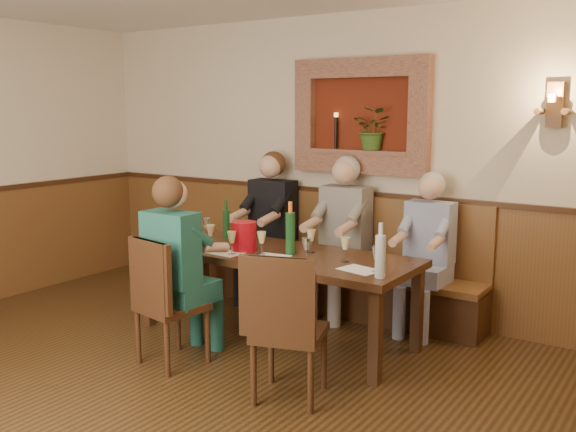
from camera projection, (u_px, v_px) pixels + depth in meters
name	position (u px, v px, depth m)	size (l,w,h in m)	color
ground_plane	(102.00, 426.00, 3.94)	(6.00, 6.00, 0.00)	black
room_shell	(86.00, 115.00, 3.62)	(6.04, 6.04, 2.82)	beige
wainscoting	(98.00, 335.00, 3.84)	(6.02, 6.02, 1.15)	brown
wall_niche	(364.00, 121.00, 5.91)	(1.36, 0.30, 1.06)	#5B1B0D
wall_sconce	(555.00, 106.00, 4.96)	(0.25, 0.20, 0.35)	brown
dining_table	(275.00, 260.00, 5.34)	(2.40, 0.90, 0.75)	black
bench	(331.00, 276.00, 6.17)	(3.00, 0.45, 1.11)	#381E0F
chair_near_left	(170.00, 327.00, 4.86)	(0.51, 0.51, 0.99)	black
chair_near_right	(289.00, 357.00, 4.27)	(0.56, 0.56, 1.01)	black
person_bench_left	(267.00, 240.00, 6.40)	(0.45, 0.56, 1.50)	black
person_bench_mid	(340.00, 250.00, 5.95)	(0.45, 0.55, 1.49)	#5E5A56
person_bench_right	(425.00, 268.00, 5.50)	(0.41, 0.50, 1.39)	navy
person_chair_front	(181.00, 284.00, 4.90)	(0.43, 0.52, 1.44)	navy
spittoon_bucket	(244.00, 236.00, 5.35)	(0.21, 0.21, 0.24)	red
wine_bottle_green_a	(290.00, 232.00, 5.21)	(0.09, 0.09, 0.43)	#19471E
wine_bottle_green_b	(226.00, 223.00, 5.83)	(0.08, 0.08, 0.35)	#19471E
water_bottle	(380.00, 255.00, 4.48)	(0.09, 0.09, 0.39)	silver
tasting_sheet_a	(183.00, 245.00, 5.58)	(0.25, 0.18, 0.00)	white
tasting_sheet_b	(273.00, 256.00, 5.14)	(0.26, 0.19, 0.00)	white
tasting_sheet_c	(360.00, 270.00, 4.72)	(0.29, 0.21, 0.00)	white
tasting_sheet_d	(225.00, 253.00, 5.26)	(0.29, 0.21, 0.00)	white
wine_glass_0	(249.00, 233.00, 5.62)	(0.08, 0.08, 0.19)	white
wine_glass_1	(307.00, 250.00, 4.93)	(0.08, 0.08, 0.19)	white
wine_glass_2	(206.00, 229.00, 5.80)	(0.08, 0.08, 0.19)	white
wine_glass_3	(376.00, 259.00, 4.64)	(0.08, 0.08, 0.19)	white
wine_glass_4	(211.00, 236.00, 5.48)	(0.08, 0.08, 0.19)	#DECE84
wine_glass_5	(345.00, 249.00, 4.96)	(0.08, 0.08, 0.19)	#DECE84
wine_glass_6	(178.00, 231.00, 5.71)	(0.08, 0.08, 0.19)	#DECE84
wine_glass_7	(232.00, 243.00, 5.19)	(0.08, 0.08, 0.19)	#DECE84
wine_glass_8	(311.00, 241.00, 5.27)	(0.08, 0.08, 0.19)	#DECE84
wine_glass_9	(262.00, 243.00, 5.19)	(0.08, 0.08, 0.19)	#DECE84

